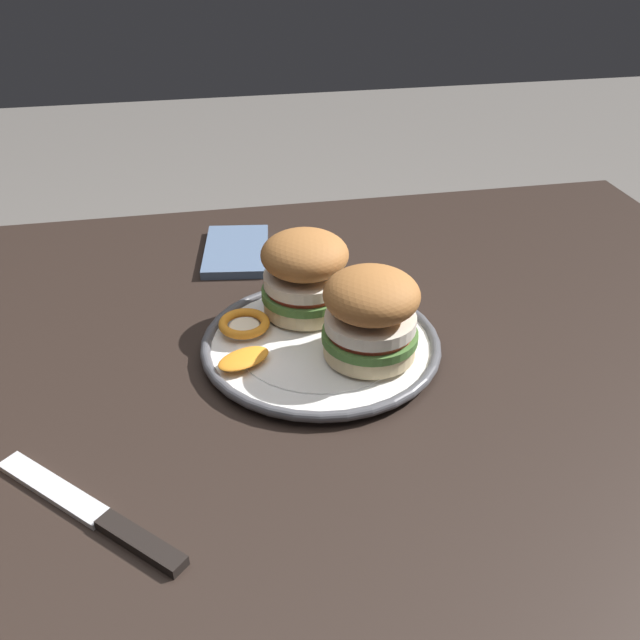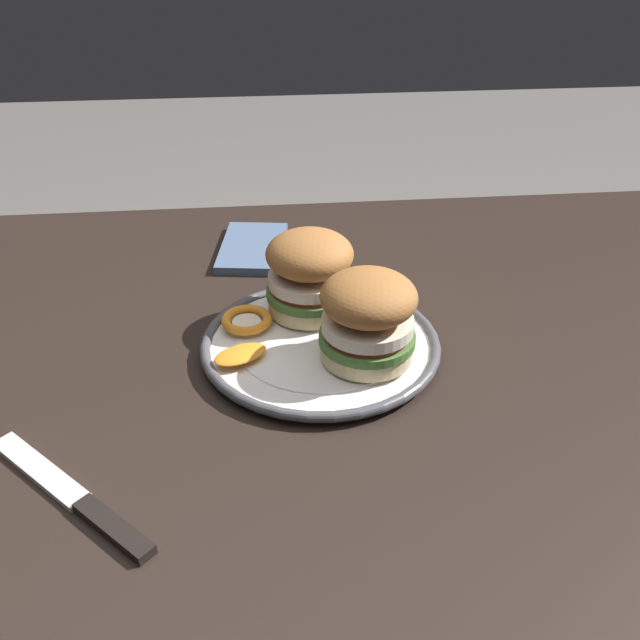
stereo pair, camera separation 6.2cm
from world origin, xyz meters
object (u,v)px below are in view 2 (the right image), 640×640
at_px(dining_table, 332,420).
at_px(sandwich_half_left, 310,272).
at_px(table_knife, 79,502).
at_px(dinner_plate, 320,342).
at_px(sandwich_half_right, 368,316).

height_order(dining_table, sandwich_half_left, sandwich_half_left).
bearing_deg(table_knife, dining_table, 40.65).
xyz_separation_m(dinner_plate, sandwich_half_left, (-0.01, 0.06, 0.06)).
bearing_deg(sandwich_half_left, dinner_plate, -84.60).
height_order(dinner_plate, sandwich_half_right, sandwich_half_right).
relative_size(dining_table, sandwich_half_right, 8.60).
bearing_deg(dining_table, sandwich_half_right, -48.92).
bearing_deg(sandwich_half_right, dining_table, 131.08).
bearing_deg(dinner_plate, sandwich_half_left, 95.40).
bearing_deg(sandwich_half_left, table_knife, -129.04).
height_order(dinner_plate, table_knife, dinner_plate).
distance_m(sandwich_half_left, table_knife, 0.36).
relative_size(dining_table, table_knife, 7.03).
height_order(sandwich_half_left, table_knife, sandwich_half_left).
distance_m(dinner_plate, table_knife, 0.32).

